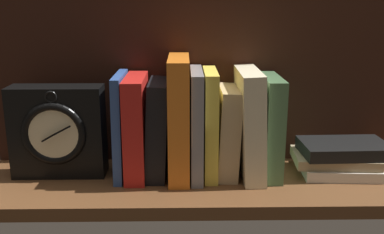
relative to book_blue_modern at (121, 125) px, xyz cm
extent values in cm
cube|color=brown|center=(16.20, -3.07, -11.48)|extent=(88.68, 25.04, 2.50)
cube|color=black|center=(16.20, 8.85, 10.01)|extent=(88.68, 1.20, 40.49)
cube|color=#2D4C8E|center=(0.00, 0.00, 0.00)|extent=(1.88, 13.41, 20.48)
cube|color=red|center=(3.09, 0.00, -0.25)|extent=(3.95, 14.73, 19.98)
cube|color=black|center=(7.30, 0.00, -0.69)|extent=(4.85, 12.95, 19.26)
cube|color=orange|center=(11.57, 0.00, 1.63)|extent=(4.09, 16.45, 23.75)
cube|color=gray|center=(15.01, 0.00, 0.38)|extent=(2.32, 15.45, 21.24)
cube|color=gold|center=(17.72, 0.00, 0.33)|extent=(2.55, 13.34, 21.12)
cube|color=tan|center=(21.26, 0.00, -1.40)|extent=(4.66, 12.09, 17.81)
cube|color=beige|center=(25.58, 0.00, 0.36)|extent=(5.04, 16.49, 21.35)
cube|color=#476B44|center=(29.67, 0.00, -0.29)|extent=(3.57, 13.94, 19.91)
cube|color=black|center=(-12.43, 0.01, -1.15)|extent=(18.17, 6.12, 18.17)
torus|color=black|center=(-12.43, -3.45, -0.78)|extent=(12.44, 1.53, 12.44)
cylinder|color=beige|center=(-12.43, -3.45, -0.78)|extent=(10.04, 0.60, 10.04)
cube|color=black|center=(-13.49, -3.95, -1.38)|extent=(2.28, 0.30, 1.48)
cube|color=black|center=(-10.69, -3.95, 0.14)|extent=(3.62, 0.30, 2.09)
torus|color=black|center=(-12.43, -3.05, 6.44)|extent=(2.44, 0.44, 2.44)
cube|color=beige|center=(44.11, 0.15, -9.18)|extent=(15.69, 13.11, 2.11)
cube|color=#9E8966|center=(43.15, -0.02, -7.16)|extent=(17.01, 11.87, 1.93)
cube|color=black|center=(44.88, -0.40, -4.95)|extent=(17.46, 11.06, 2.50)
camera|label=1|loc=(12.62, -84.92, 24.42)|focal=41.63mm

